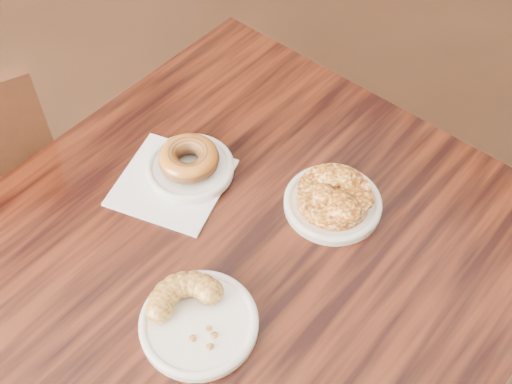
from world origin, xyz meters
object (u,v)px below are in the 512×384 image
glazed_donut (189,159)px  cafe_table (252,349)px  apple_fritter (334,194)px  cruller_fragment (198,316)px

glazed_donut → cafe_table: bearing=-86.7°
apple_fritter → glazed_donut: bearing=130.9°
cafe_table → cruller_fragment: (-0.13, -0.08, 0.40)m
glazed_donut → apple_fritter: (0.16, -0.18, -0.00)m
cafe_table → cruller_fragment: 0.43m
cafe_table → glazed_donut: (-0.01, 0.17, 0.41)m
glazed_donut → cruller_fragment: 0.28m
cafe_table → apple_fritter: bearing=-20.7°
apple_fritter → cafe_table: bearing=176.7°
apple_fritter → cruller_fragment: (-0.28, -0.07, -0.00)m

